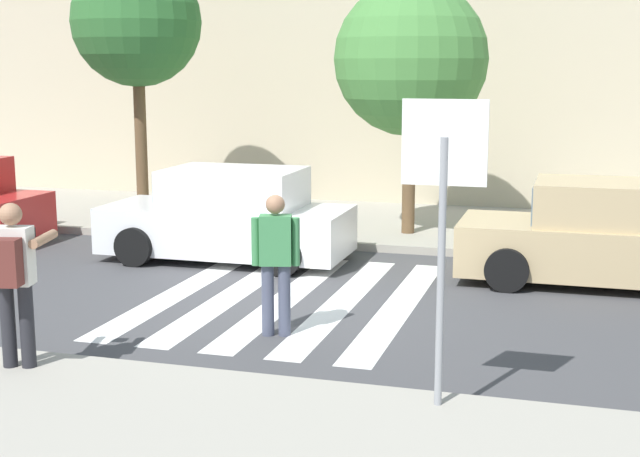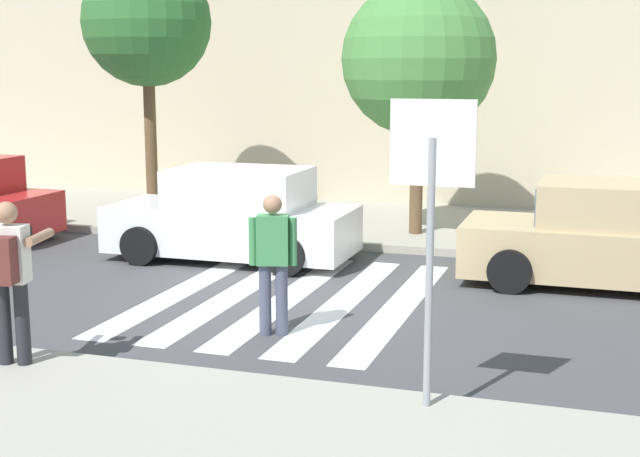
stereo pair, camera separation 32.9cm
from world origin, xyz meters
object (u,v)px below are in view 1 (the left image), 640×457
object	(u,v)px
photographer_with_backpack	(13,271)
street_tree_west	(137,23)
stop_sign	(443,185)
parked_car_white	(229,218)
street_tree_center	(411,59)
pedestrian_crossing	(276,257)
parked_car_tan	(602,237)

from	to	relation	value
photographer_with_backpack	street_tree_west	size ratio (longest dim) A/B	0.33
stop_sign	photographer_with_backpack	bearing A→B (deg)	-177.27
parked_car_white	street_tree_center	distance (m)	4.46
stop_sign	pedestrian_crossing	bearing A→B (deg)	138.40
photographer_with_backpack	street_tree_center	world-z (taller)	street_tree_center
parked_car_white	street_tree_west	xyz separation A→B (m)	(-2.89, 2.51, 3.33)
parked_car_white	parked_car_tan	distance (m)	5.97
parked_car_white	street_tree_center	world-z (taller)	street_tree_center
parked_car_white	parked_car_tan	bearing A→B (deg)	-0.00
parked_car_tan	stop_sign	bearing A→B (deg)	-104.80
street_tree_west	street_tree_center	size ratio (longest dim) A/B	1.13
pedestrian_crossing	parked_car_white	xyz separation A→B (m)	(-2.14, 3.79, -0.25)
pedestrian_crossing	street_tree_west	distance (m)	8.63
photographer_with_backpack	parked_car_white	xyz separation A→B (m)	(-0.09, 6.03, -0.44)
photographer_with_backpack	parked_car_tan	distance (m)	8.43
photographer_with_backpack	parked_car_white	world-z (taller)	photographer_with_backpack
photographer_with_backpack	street_tree_center	distance (m)	9.19
photographer_with_backpack	pedestrian_crossing	distance (m)	3.04
stop_sign	street_tree_west	size ratio (longest dim) A/B	0.54
street_tree_center	stop_sign	bearing A→B (deg)	-77.43
photographer_with_backpack	parked_car_white	size ratio (longest dim) A/B	0.42
photographer_with_backpack	pedestrian_crossing	world-z (taller)	photographer_with_backpack
stop_sign	pedestrian_crossing	world-z (taller)	stop_sign
pedestrian_crossing	parked_car_tan	distance (m)	5.39
street_tree_west	photographer_with_backpack	bearing A→B (deg)	-70.80
stop_sign	parked_car_white	world-z (taller)	stop_sign
pedestrian_crossing	parked_car_tan	xyz separation A→B (m)	(3.82, 3.79, -0.25)
stop_sign	street_tree_center	world-z (taller)	street_tree_center
photographer_with_backpack	street_tree_west	world-z (taller)	street_tree_west
parked_car_white	street_tree_west	world-z (taller)	street_tree_west
pedestrian_crossing	street_tree_center	world-z (taller)	street_tree_center
stop_sign	pedestrian_crossing	distance (m)	3.29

